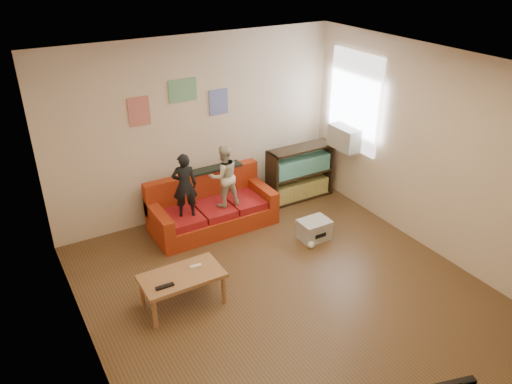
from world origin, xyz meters
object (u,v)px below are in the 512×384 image
sofa (211,209)px  coffee_table (182,279)px  child_b (224,176)px  child_a (185,185)px  file_box (314,230)px  bookshelf (300,176)px

sofa → coffee_table: 1.83m
child_b → coffee_table: 1.86m
child_a → coffee_table: child_a is taller
file_box → child_a: bearing=149.0°
coffee_table → file_box: 2.21m
sofa → file_box: 1.54m
coffee_table → file_box: size_ratio=2.18×
sofa → child_b: size_ratio=1.96×
coffee_table → file_box: (2.17, 0.39, -0.21)m
sofa → child_a: bearing=-160.3°
sofa → file_box: sofa is taller
bookshelf → file_box: size_ratio=2.60×
child_a → child_b: 0.60m
file_box → sofa: bearing=135.1°
bookshelf → child_b: bearing=-171.3°
child_a → file_box: (1.54, -0.93, -0.69)m
sofa → file_box: size_ratio=4.20×
bookshelf → child_a: bearing=-173.8°
child_a → child_b: child_a is taller
child_b → bookshelf: bearing=-167.6°
file_box → bookshelf: bearing=64.8°
coffee_table → file_box: bearing=10.1°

